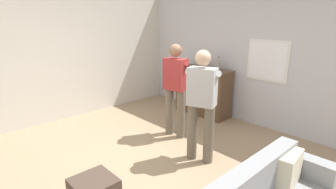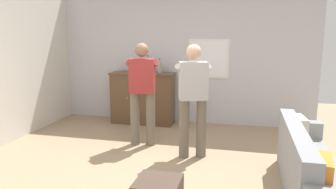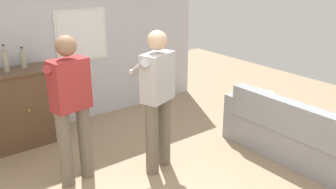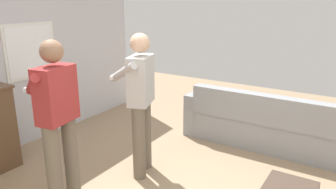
% 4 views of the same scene
% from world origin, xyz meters
% --- Properties ---
extents(ground, '(10.40, 10.40, 0.00)m').
position_xyz_m(ground, '(0.00, 0.00, 0.00)').
color(ground, '#9E8466').
extents(wall_back_with_window, '(5.20, 0.15, 2.80)m').
position_xyz_m(wall_back_with_window, '(0.01, 2.66, 1.40)').
color(wall_back_with_window, silver).
rests_on(wall_back_with_window, ground).
extents(wall_side_left, '(0.12, 5.20, 2.80)m').
position_xyz_m(wall_side_left, '(-2.66, 0.00, 1.40)').
color(wall_side_left, silver).
rests_on(wall_side_left, ground).
extents(sideboard_cabinet, '(1.30, 0.49, 1.05)m').
position_xyz_m(sideboard_cabinet, '(-0.79, 2.30, 0.53)').
color(sideboard_cabinet, brown).
rests_on(sideboard_cabinet, ground).
extents(bottle_wine_green, '(0.08, 0.08, 0.28)m').
position_xyz_m(bottle_wine_green, '(-0.44, 2.35, 1.16)').
color(bottle_wine_green, gray).
rests_on(bottle_wine_green, sideboard_cabinet).
extents(bottle_liquor_amber, '(0.07, 0.07, 0.35)m').
position_xyz_m(bottle_liquor_amber, '(-0.67, 2.30, 1.19)').
color(bottle_liquor_amber, gray).
rests_on(bottle_liquor_amber, sideboard_cabinet).
extents(person_standing_left, '(0.55, 0.50, 1.68)m').
position_xyz_m(person_standing_left, '(-0.38, 1.04, 0.94)').
color(person_standing_left, '#6B6051').
rests_on(person_standing_left, ground).
extents(person_standing_right, '(0.52, 0.52, 1.68)m').
position_xyz_m(person_standing_right, '(0.51, 0.69, 0.94)').
color(person_standing_right, '#6B6051').
rests_on(person_standing_right, ground).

